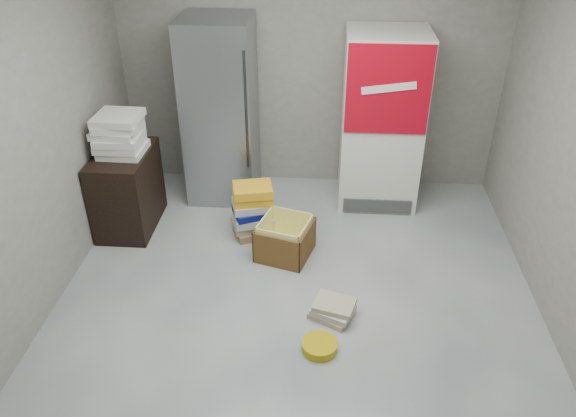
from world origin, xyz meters
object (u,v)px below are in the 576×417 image
at_px(coke_cooler, 382,121).
at_px(wood_shelf, 127,190).
at_px(steel_fridge, 221,112).
at_px(cardboard_box, 285,241).
at_px(phonebook_stack_main, 253,210).

distance_m(coke_cooler, wood_shelf, 2.63).
relative_size(steel_fridge, coke_cooler, 1.06).
height_order(steel_fridge, coke_cooler, steel_fridge).
bearing_deg(coke_cooler, cardboard_box, -128.79).
distance_m(steel_fridge, wood_shelf, 1.23).
relative_size(wood_shelf, cardboard_box, 1.41).
bearing_deg(phonebook_stack_main, steel_fridge, 101.71).
xyz_separation_m(wood_shelf, cardboard_box, (1.58, -0.39, -0.25)).
bearing_deg(coke_cooler, steel_fridge, 179.82).
xyz_separation_m(wood_shelf, phonebook_stack_main, (1.24, -0.07, -0.13)).
height_order(steel_fridge, phonebook_stack_main, steel_fridge).
distance_m(steel_fridge, phonebook_stack_main, 1.13).
relative_size(coke_cooler, phonebook_stack_main, 3.34).
height_order(steel_fridge, wood_shelf, steel_fridge).
distance_m(steel_fridge, coke_cooler, 1.65).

